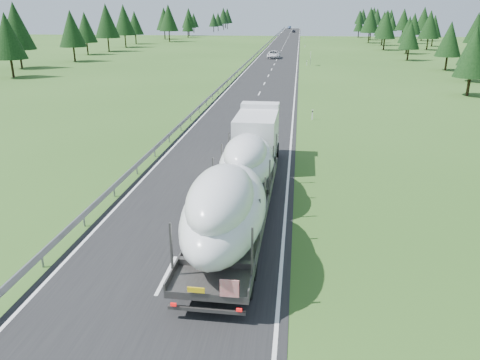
# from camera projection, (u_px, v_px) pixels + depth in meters

# --- Properties ---
(ground) EXTENTS (400.00, 400.00, 0.00)m
(ground) POSITION_uv_depth(u_px,v_px,m) (166.00, 275.00, 18.96)
(ground) COLOR #2B511B
(ground) RESTS_ON ground
(road_surface) EXTENTS (10.00, 400.00, 0.02)m
(road_surface) POSITION_uv_depth(u_px,v_px,m) (278.00, 56.00, 112.31)
(road_surface) COLOR black
(road_surface) RESTS_ON ground
(guardrail) EXTENTS (0.10, 400.00, 0.76)m
(guardrail) POSITION_uv_depth(u_px,v_px,m) (257.00, 53.00, 112.66)
(guardrail) COLOR slate
(guardrail) RESTS_ON ground
(marker_posts) EXTENTS (0.13, 350.08, 1.00)m
(marker_posts) POSITION_uv_depth(u_px,v_px,m) (304.00, 41.00, 162.73)
(marker_posts) COLOR silver
(marker_posts) RESTS_ON ground
(highway_sign) EXTENTS (0.08, 0.90, 2.60)m
(highway_sign) POSITION_uv_depth(u_px,v_px,m) (311.00, 56.00, 92.20)
(highway_sign) COLOR slate
(highway_sign) RESTS_ON ground
(tree_line_right) EXTENTS (27.91, 354.18, 12.50)m
(tree_line_right) POSITION_uv_depth(u_px,v_px,m) (426.00, 23.00, 132.96)
(tree_line_right) COLOR black
(tree_line_right) RESTS_ON ground
(tree_line_left) EXTENTS (15.91, 353.71, 12.56)m
(tree_line_left) POSITION_uv_depth(u_px,v_px,m) (139.00, 21.00, 141.18)
(tree_line_left) COLOR black
(tree_line_left) RESTS_ON ground
(boat_truck) EXTENTS (3.39, 21.20, 4.49)m
(boat_truck) POSITION_uv_depth(u_px,v_px,m) (241.00, 173.00, 23.64)
(boat_truck) COLOR silver
(boat_truck) RESTS_ON ground
(distant_van) EXTENTS (2.82, 6.10, 1.69)m
(distant_van) POSITION_uv_depth(u_px,v_px,m) (274.00, 54.00, 106.77)
(distant_van) COLOR silver
(distant_van) RESTS_ON ground
(distant_car_dark) EXTENTS (1.68, 4.05, 1.37)m
(distant_car_dark) POSITION_uv_depth(u_px,v_px,m) (294.00, 31.00, 239.33)
(distant_car_dark) COLOR black
(distant_car_dark) RESTS_ON ground
(distant_car_blue) EXTENTS (2.07, 4.79, 1.54)m
(distant_car_blue) POSITION_uv_depth(u_px,v_px,m) (289.00, 27.00, 295.22)
(distant_car_blue) COLOR #192946
(distant_car_blue) RESTS_ON ground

